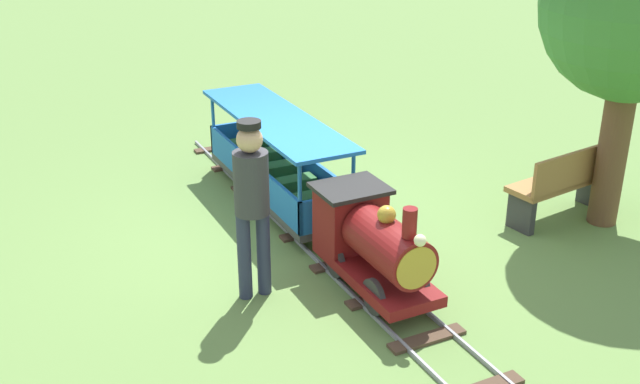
{
  "coord_description": "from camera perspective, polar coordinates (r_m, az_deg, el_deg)",
  "views": [
    {
      "loc": [
        3.03,
        6.37,
        3.5
      ],
      "look_at": [
        0.0,
        0.28,
        0.55
      ],
      "focal_mm": 42.2,
      "sensor_mm": 36.0,
      "label": 1
    }
  ],
  "objects": [
    {
      "name": "park_bench",
      "position": [
        8.38,
        18.02,
        0.64
      ],
      "size": [
        1.34,
        0.57,
        0.82
      ],
      "color": "olive",
      "rests_on": "ground_plane"
    },
    {
      "name": "conductor_person",
      "position": [
        6.34,
        -5.2,
        -0.32
      ],
      "size": [
        0.3,
        0.3,
        1.62
      ],
      "color": "#282D47",
      "rests_on": "ground_plane"
    },
    {
      "name": "oak_tree_near",
      "position": [
        7.97,
        22.83,
        12.55
      ],
      "size": [
        1.83,
        1.83,
        3.18
      ],
      "color": "brown",
      "rests_on": "ground_plane"
    },
    {
      "name": "ground_plane",
      "position": [
        7.87,
        -0.92,
        -2.93
      ],
      "size": [
        60.0,
        60.0,
        0.0
      ],
      "primitive_type": "plane",
      "color": "#608442"
    },
    {
      "name": "locomotive",
      "position": [
        6.63,
        3.94,
        -3.66
      ],
      "size": [
        0.64,
        1.44,
        0.99
      ],
      "color": "maroon",
      "rests_on": "ground_plane"
    },
    {
      "name": "track",
      "position": [
        7.8,
        -0.66,
        -3.07
      ],
      "size": [
        0.68,
        6.4,
        0.04
      ],
      "color": "gray",
      "rests_on": "ground_plane"
    },
    {
      "name": "passenger_car",
      "position": [
        8.38,
        -3.35,
        1.88
      ],
      "size": [
        0.74,
        2.7,
        0.97
      ],
      "color": "#3F3F3F",
      "rests_on": "ground_plane"
    }
  ]
}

